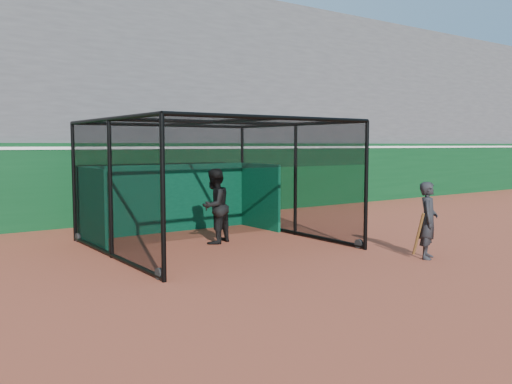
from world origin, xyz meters
TOP-DOWN VIEW (x-y plane):
  - ground at (0.00, 0.00)m, footprint 120.00×120.00m
  - outfield_wall at (0.00, 8.50)m, footprint 50.00×0.50m
  - grandstand at (0.00, 12.27)m, footprint 50.00×7.85m
  - batting_cage at (-0.20, 3.51)m, footprint 5.24×5.23m
  - batter at (-0.06, 3.70)m, footprint 1.12×1.04m
  - on_deck_player at (2.74, -0.52)m, footprint 0.72×0.66m

SIDE VIEW (x-z plane):
  - ground at x=0.00m, z-range 0.00..0.00m
  - on_deck_player at x=2.74m, z-range 0.00..1.66m
  - batter at x=-0.06m, z-range 0.00..1.86m
  - outfield_wall at x=0.00m, z-range 0.04..2.54m
  - batting_cage at x=-0.20m, z-range 0.00..2.99m
  - grandstand at x=0.00m, z-range 0.00..8.95m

